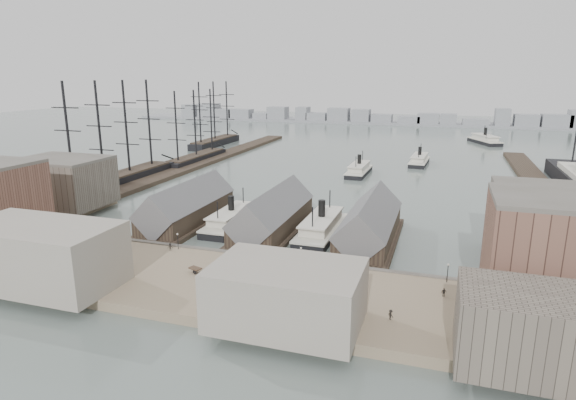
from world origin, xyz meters
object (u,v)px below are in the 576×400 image
(horse_cart_left, at_px, (36,247))
(horse_cart_center, at_px, (203,269))
(tram, at_px, (486,292))
(horse_cart_right, at_px, (339,292))
(ferry_docked_west, at_px, (232,219))

(horse_cart_left, xyz_separation_m, horse_cart_center, (43.22, 0.23, -0.05))
(tram, bearing_deg, horse_cart_right, -162.39)
(ferry_docked_west, bearing_deg, horse_cart_left, -132.17)
(horse_cart_left, height_order, horse_cart_center, horse_cart_left)
(horse_cart_left, height_order, horse_cart_right, horse_cart_left)
(horse_cart_right, bearing_deg, horse_cart_left, 93.30)
(ferry_docked_west, xyz_separation_m, horse_cart_left, (-33.06, -36.50, 0.60))
(ferry_docked_west, distance_m, horse_cart_center, 37.67)
(tram, distance_m, horse_cart_left, 97.73)
(horse_cart_center, bearing_deg, tram, -67.72)
(tram, height_order, horse_cart_right, tram)
(horse_cart_left, relative_size, horse_cart_center, 0.99)
(horse_cart_center, distance_m, horse_cart_right, 28.91)
(horse_cart_center, relative_size, horse_cart_right, 1.04)
(ferry_docked_west, distance_m, horse_cart_left, 49.25)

